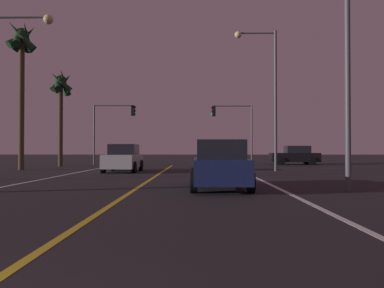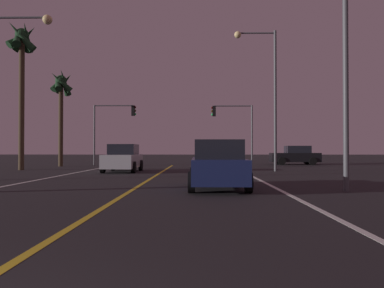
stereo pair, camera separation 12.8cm
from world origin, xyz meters
name	(u,v)px [view 1 (the left image)]	position (x,y,z in m)	size (l,w,h in m)	color
lane_edge_right	(274,186)	(5.00, 12.54, 0.00)	(0.16, 37.07, 0.01)	silver
lane_edge_left	(8,186)	(-5.00, 12.54, 0.00)	(0.16, 37.07, 0.01)	silver
lane_center_divider	(140,186)	(0.00, 12.54, 0.00)	(0.16, 37.07, 0.01)	gold
car_oncoming	(123,158)	(-2.42, 21.70, 0.82)	(2.02, 4.30, 1.70)	black
car_crossing_side	(295,156)	(10.99, 32.73, 0.82)	(4.30, 2.02, 1.70)	black
car_lead_same_lane	(220,165)	(2.93, 11.60, 0.82)	(2.02, 4.30, 1.70)	black
traffic_light_near_right	(232,120)	(5.17, 31.57, 3.92)	(3.63, 0.36, 5.23)	#4C4C51
traffic_light_near_left	(115,120)	(-5.12, 31.57, 3.97)	(3.76, 0.36, 5.28)	#4C4C51
street_lamp_right_near	(334,35)	(6.65, 10.80, 5.15)	(2.02, 0.44, 8.15)	#4C4C51
street_lamp_left_mid	(8,73)	(-6.40, 15.30, 4.85)	(2.80, 0.44, 7.51)	#4C4C51
street_lamp_right_far	(266,83)	(6.51, 22.26, 5.60)	(2.66, 0.44, 8.88)	#4C4C51
palm_tree_left_mid	(22,52)	(-9.59, 23.47, 7.91)	(2.14, 2.07, 9.96)	#473826
palm_tree_left_far	(61,90)	(-8.93, 28.94, 6.20)	(2.04, 1.98, 7.89)	#473826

